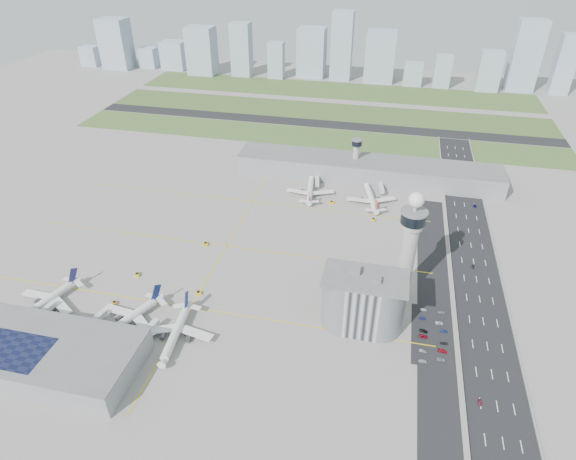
% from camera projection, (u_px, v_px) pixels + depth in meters
% --- Properties ---
extents(ground, '(1000.00, 1000.00, 0.00)m').
position_uv_depth(ground, '(275.00, 284.00, 279.59)').
color(ground, '#9B9991').
extents(grass_strip_0, '(480.00, 50.00, 0.08)m').
position_uv_depth(grass_strip_0, '(311.00, 137.00, 467.32)').
color(grass_strip_0, '#455C2B').
rests_on(grass_strip_0, ground).
extents(grass_strip_1, '(480.00, 60.00, 0.08)m').
position_uv_depth(grass_strip_1, '(324.00, 111.00, 528.67)').
color(grass_strip_1, '#415829').
rests_on(grass_strip_1, ground).
extents(grass_strip_2, '(480.00, 70.00, 0.08)m').
position_uv_depth(grass_strip_2, '(334.00, 90.00, 594.10)').
color(grass_strip_2, '#3D5327').
rests_on(grass_strip_2, ground).
extents(runway, '(480.00, 22.00, 0.10)m').
position_uv_depth(runway, '(318.00, 123.00, 497.57)').
color(runway, black).
rests_on(runway, ground).
extents(highway, '(28.00, 500.00, 0.10)m').
position_uv_depth(highway, '(482.00, 314.00, 258.22)').
color(highway, black).
rests_on(highway, ground).
extents(barrier_left, '(0.60, 500.00, 1.20)m').
position_uv_depth(barrier_left, '(455.00, 309.00, 260.52)').
color(barrier_left, '#9E9E99').
rests_on(barrier_left, ground).
extents(barrier_right, '(0.60, 500.00, 1.20)m').
position_uv_depth(barrier_right, '(510.00, 317.00, 255.32)').
color(barrier_right, '#9E9E99').
rests_on(barrier_right, ground).
extents(landside_road, '(18.00, 260.00, 0.08)m').
position_uv_depth(landside_road, '(435.00, 319.00, 254.69)').
color(landside_road, black).
rests_on(landside_road, ground).
extents(parking_lot, '(20.00, 44.00, 0.10)m').
position_uv_depth(parking_lot, '(431.00, 335.00, 245.24)').
color(parking_lot, black).
rests_on(parking_lot, ground).
extents(taxiway_line_h_0, '(260.00, 0.60, 0.01)m').
position_uv_depth(taxiway_line_h_0, '(190.00, 307.00, 262.48)').
color(taxiway_line_h_0, yellow).
rests_on(taxiway_line_h_0, ground).
extents(taxiway_line_h_1, '(260.00, 0.60, 0.01)m').
position_uv_depth(taxiway_line_h_1, '(226.00, 246.00, 311.55)').
color(taxiway_line_h_1, yellow).
rests_on(taxiway_line_h_1, ground).
extents(taxiway_line_h_2, '(260.00, 0.60, 0.01)m').
position_uv_depth(taxiway_line_h_2, '(252.00, 201.00, 360.63)').
color(taxiway_line_h_2, yellow).
rests_on(taxiway_line_h_2, ground).
extents(taxiway_line_v, '(0.60, 260.00, 0.01)m').
position_uv_depth(taxiway_line_v, '(226.00, 246.00, 311.55)').
color(taxiway_line_v, yellow).
rests_on(taxiway_line_v, ground).
extents(control_tower, '(14.00, 14.00, 64.50)m').
position_uv_depth(control_tower, '(410.00, 242.00, 253.69)').
color(control_tower, '#ADAAA5').
rests_on(control_tower, ground).
extents(secondary_tower, '(8.60, 8.60, 31.90)m').
position_uv_depth(secondary_tower, '(356.00, 155.00, 386.48)').
color(secondary_tower, '#ADAAA5').
rests_on(secondary_tower, ground).
extents(admin_building, '(42.00, 24.00, 33.50)m').
position_uv_depth(admin_building, '(363.00, 301.00, 243.62)').
color(admin_building, '#B2B2B7').
rests_on(admin_building, ground).
extents(terminal_pier, '(210.00, 32.00, 15.80)m').
position_uv_depth(terminal_pier, '(367.00, 169.00, 388.92)').
color(terminal_pier, gray).
rests_on(terminal_pier, ground).
extents(near_terminal, '(84.00, 42.00, 13.00)m').
position_uv_depth(near_terminal, '(50.00, 355.00, 225.35)').
color(near_terminal, gray).
rests_on(near_terminal, ground).
extents(airplane_near_a, '(47.96, 52.39, 12.23)m').
position_uv_depth(airplane_near_a, '(45.00, 297.00, 260.18)').
color(airplane_near_a, white).
rests_on(airplane_near_a, ground).
extents(airplane_near_b, '(52.89, 56.40, 12.58)m').
position_uv_depth(airplane_near_b, '(127.00, 315.00, 248.15)').
color(airplane_near_b, white).
rests_on(airplane_near_b, ground).
extents(airplane_near_c, '(42.84, 48.95, 12.71)m').
position_uv_depth(airplane_near_c, '(175.00, 329.00, 239.78)').
color(airplane_near_c, white).
rests_on(airplane_near_c, ground).
extents(airplane_far_a, '(42.11, 47.62, 12.05)m').
position_uv_depth(airplane_far_a, '(310.00, 187.00, 367.19)').
color(airplane_far_a, white).
rests_on(airplane_far_a, ground).
extents(airplane_far_b, '(46.48, 51.22, 12.19)m').
position_uv_depth(airplane_far_b, '(371.00, 195.00, 356.90)').
color(airplane_far_b, white).
rests_on(airplane_far_b, ground).
extents(jet_bridge_near_0, '(5.39, 14.31, 5.70)m').
position_uv_depth(jet_bridge_near_0, '(35.00, 322.00, 249.12)').
color(jet_bridge_near_0, silver).
rests_on(jet_bridge_near_0, ground).
extents(jet_bridge_near_1, '(5.39, 14.31, 5.70)m').
position_uv_depth(jet_bridge_near_1, '(87.00, 331.00, 243.55)').
color(jet_bridge_near_1, silver).
rests_on(jet_bridge_near_1, ground).
extents(jet_bridge_near_2, '(5.39, 14.31, 5.70)m').
position_uv_depth(jet_bridge_near_2, '(141.00, 340.00, 237.99)').
color(jet_bridge_near_2, silver).
rests_on(jet_bridge_near_2, ground).
extents(jet_bridge_far_0, '(5.39, 14.31, 5.70)m').
position_uv_depth(jet_bridge_far_0, '(317.00, 179.00, 385.64)').
color(jet_bridge_far_0, silver).
rests_on(jet_bridge_far_0, ground).
extents(jet_bridge_far_1, '(5.39, 14.31, 5.70)m').
position_uv_depth(jet_bridge_far_1, '(380.00, 185.00, 376.36)').
color(jet_bridge_far_1, silver).
rests_on(jet_bridge_far_1, ground).
extents(tug_0, '(3.71, 3.66, 1.80)m').
position_uv_depth(tug_0, '(114.00, 303.00, 264.28)').
color(tug_0, orange).
rests_on(tug_0, ground).
extents(tug_1, '(3.29, 4.04, 2.04)m').
position_uv_depth(tug_1, '(137.00, 274.00, 285.13)').
color(tug_1, yellow).
rests_on(tug_1, ground).
extents(tug_2, '(4.03, 3.42, 1.98)m').
position_uv_depth(tug_2, '(198.00, 293.00, 271.19)').
color(tug_2, yellow).
rests_on(tug_2, ground).
extents(tug_3, '(3.65, 4.14, 2.00)m').
position_uv_depth(tug_3, '(205.00, 244.00, 312.15)').
color(tug_3, yellow).
rests_on(tug_3, ground).
extents(tug_4, '(3.84, 3.03, 1.98)m').
position_uv_depth(tug_4, '(332.00, 202.00, 357.67)').
color(tug_4, '#FCA40B').
rests_on(tug_4, ground).
extents(tug_5, '(3.85, 3.68, 1.85)m').
position_uv_depth(tug_5, '(373.00, 219.00, 337.37)').
color(tug_5, gold).
rests_on(tug_5, ground).
extents(car_lot_0, '(4.01, 2.11, 1.30)m').
position_uv_depth(car_lot_0, '(423.00, 361.00, 229.78)').
color(car_lot_0, silver).
rests_on(car_lot_0, ground).
extents(car_lot_1, '(3.68, 1.40, 1.20)m').
position_uv_depth(car_lot_1, '(423.00, 351.00, 235.28)').
color(car_lot_1, gray).
rests_on(car_lot_1, ground).
extents(car_lot_2, '(4.66, 2.61, 1.23)m').
position_uv_depth(car_lot_2, '(423.00, 336.00, 243.44)').
color(car_lot_2, maroon).
rests_on(car_lot_2, ground).
extents(car_lot_3, '(4.37, 2.32, 1.21)m').
position_uv_depth(car_lot_3, '(424.00, 331.00, 246.64)').
color(car_lot_3, black).
rests_on(car_lot_3, ground).
extents(car_lot_4, '(3.80, 1.83, 1.25)m').
position_uv_depth(car_lot_4, '(422.00, 318.00, 254.56)').
color(car_lot_4, navy).
rests_on(car_lot_4, ground).
extents(car_lot_5, '(3.48, 1.65, 1.10)m').
position_uv_depth(car_lot_5, '(423.00, 310.00, 260.16)').
color(car_lot_5, '#B9BABF').
rests_on(car_lot_5, ground).
extents(car_lot_6, '(4.15, 1.96, 1.14)m').
position_uv_depth(car_lot_6, '(441.00, 360.00, 230.68)').
color(car_lot_6, gray).
rests_on(car_lot_6, ground).
extents(car_lot_7, '(4.59, 2.44, 1.27)m').
position_uv_depth(car_lot_7, '(442.00, 351.00, 235.16)').
color(car_lot_7, '#A80B19').
rests_on(car_lot_7, ground).
extents(car_lot_8, '(3.85, 1.97, 1.25)m').
position_uv_depth(car_lot_8, '(444.00, 343.00, 239.43)').
color(car_lot_8, black).
rests_on(car_lot_8, ground).
extents(car_lot_9, '(3.82, 1.72, 1.21)m').
position_uv_depth(car_lot_9, '(444.00, 331.00, 246.42)').
color(car_lot_9, navy).
rests_on(car_lot_9, ground).
extents(car_lot_10, '(4.14, 2.28, 1.10)m').
position_uv_depth(car_lot_10, '(439.00, 323.00, 251.57)').
color(car_lot_10, silver).
rests_on(car_lot_10, ground).
extents(car_lot_11, '(4.27, 2.24, 1.18)m').
position_uv_depth(car_lot_11, '(442.00, 312.00, 258.30)').
color(car_lot_11, gray).
rests_on(car_lot_11, ground).
extents(car_hw_0, '(1.52, 3.52, 1.18)m').
position_uv_depth(car_hw_0, '(480.00, 402.00, 210.28)').
color(car_hw_0, maroon).
rests_on(car_hw_0, ground).
extents(car_hw_1, '(1.63, 3.58, 1.14)m').
position_uv_depth(car_hw_1, '(473.00, 266.00, 292.40)').
color(car_hw_1, black).
rests_on(car_hw_1, ground).
extents(car_hw_2, '(2.00, 4.31, 1.19)m').
position_uv_depth(car_hw_2, '(475.00, 206.00, 353.80)').
color(car_hw_2, navy).
rests_on(car_hw_2, ground).
extents(car_hw_4, '(1.39, 3.42, 1.16)m').
position_uv_depth(car_hw_4, '(449.00, 169.00, 405.84)').
color(car_hw_4, '#A6A6A6').
rests_on(car_hw_4, ground).
extents(skyline_bldg_0, '(24.05, 19.24, 26.50)m').
position_uv_depth(skyline_bldg_0, '(91.00, 56.00, 687.43)').
color(skyline_bldg_0, '#9EADC1').
rests_on(skyline_bldg_0, ground).
extents(skyline_bldg_1, '(37.63, 30.10, 65.60)m').
position_uv_depth(skyline_bldg_1, '(116.00, 44.00, 664.79)').
color(skyline_bldg_1, '#9EADC1').
rests_on(skyline_bldg_1, ground).
extents(skyline_bldg_2, '(22.81, 18.25, 26.79)m').
position_uv_depth(skyline_bldg_2, '(149.00, 58.00, 678.21)').
color(skyline_bldg_2, '#9EADC1').
rests_on(skyline_bldg_2, ground).
extents(skyline_bldg_3, '(32.30, 25.84, 36.93)m').
position_uv_depth(skyline_bldg_3, '(174.00, 55.00, 669.24)').
color(skyline_bldg_3, '#9EADC1').
rests_on(skyline_bldg_3, ground).
extents(skyline_bldg_4, '(35.81, 28.65, 60.36)m').
position_uv_depth(skyline_bldg_4, '(202.00, 51.00, 640.72)').
color(skyline_bldg_4, '#9EADC1').
rests_on(skyline_bldg_4, ground).
extents(skyline_bldg_5, '(25.49, 20.39, 66.89)m').
position_uv_depth(skyline_bldg_5, '(242.00, 50.00, 632.51)').
color(skyline_bldg_5, '#9EADC1').
rests_on(skyline_bldg_5, ground).
extents(skyline_bldg_6, '(20.04, 16.03, 45.20)m').
position_uv_depth(skyline_bldg_6, '(276.00, 60.00, 628.17)').
color(skyline_bldg_6, '#9EADC1').
rests_on(skyline_bldg_6, ground).
extents(skyline_bldg_7, '(35.76, 28.61, 61.22)m').
position_uv_depth(skyline_bldg_7, '(312.00, 52.00, 631.31)').
color(skyline_bldg_7, '#9EADC1').
rests_on(skyline_bldg_7, ground).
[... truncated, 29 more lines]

